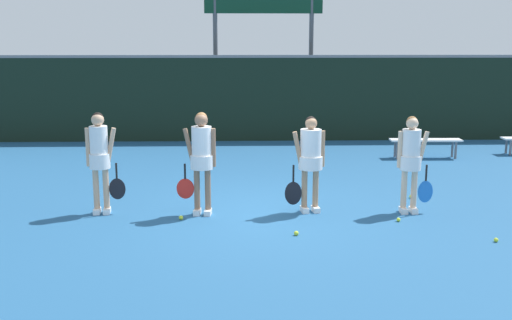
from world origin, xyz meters
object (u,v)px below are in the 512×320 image
(tennis_ball_1, at_px, (181,218))
(tennis_ball_2, at_px, (296,233))
(bench_courtside, at_px, (426,142))
(player_3, at_px, (411,157))
(tennis_ball_3, at_px, (398,220))
(player_0, at_px, (100,155))
(player_1, at_px, (201,154))
(tennis_ball_4, at_px, (496,240))
(tennis_ball_0, at_px, (411,196))
(scoreboard, at_px, (263,6))
(player_2, at_px, (310,156))

(tennis_ball_1, bearing_deg, tennis_ball_2, -25.43)
(bench_courtside, xyz_separation_m, player_3, (-1.78, -4.83, 0.56))
(tennis_ball_3, bearing_deg, player_0, 172.56)
(player_3, distance_m, tennis_ball_3, 1.12)
(player_1, distance_m, tennis_ball_4, 4.77)
(bench_courtside, bearing_deg, tennis_ball_0, -109.32)
(player_1, bearing_deg, tennis_ball_4, -14.74)
(bench_courtside, bearing_deg, tennis_ball_3, -110.09)
(scoreboard, distance_m, player_1, 9.68)
(scoreboard, relative_size, player_0, 2.92)
(tennis_ball_3, distance_m, tennis_ball_4, 1.57)
(scoreboard, xyz_separation_m, tennis_ball_2, (0.07, -10.31, -3.91))
(scoreboard, xyz_separation_m, tennis_ball_0, (2.44, -8.19, -3.91))
(tennis_ball_0, bearing_deg, tennis_ball_4, -78.02)
(player_0, distance_m, player_3, 5.25)
(player_0, height_order, tennis_ball_4, player_0)
(tennis_ball_4, bearing_deg, player_3, 118.39)
(tennis_ball_1, xyz_separation_m, tennis_ball_2, (1.82, -0.87, -0.00))
(player_2, height_order, tennis_ball_1, player_2)
(player_0, relative_size, tennis_ball_4, 26.77)
(bench_courtside, relative_size, tennis_ball_2, 24.95)
(tennis_ball_3, xyz_separation_m, tennis_ball_4, (1.16, -1.05, 0.00))
(player_1, xyz_separation_m, player_3, (3.53, 0.00, -0.06))
(bench_courtside, relative_size, player_1, 1.02)
(tennis_ball_0, height_order, tennis_ball_2, tennis_ball_2)
(player_1, distance_m, tennis_ball_0, 4.09)
(player_1, bearing_deg, tennis_ball_3, -4.23)
(player_0, height_order, player_3, player_0)
(player_0, height_order, tennis_ball_3, player_0)
(player_1, height_order, tennis_ball_2, player_1)
(scoreboard, distance_m, tennis_ball_0, 9.40)
(player_0, bearing_deg, tennis_ball_3, -12.30)
(bench_courtside, height_order, player_1, player_1)
(player_0, height_order, tennis_ball_2, player_0)
(player_0, height_order, player_2, player_0)
(player_2, relative_size, tennis_ball_1, 23.01)
(tennis_ball_0, bearing_deg, scoreboard, 106.59)
(bench_courtside, height_order, player_2, player_2)
(player_2, bearing_deg, player_0, 172.19)
(player_1, xyz_separation_m, tennis_ball_4, (4.39, -1.58, -1.00))
(tennis_ball_0, height_order, tennis_ball_4, tennis_ball_0)
(player_3, height_order, tennis_ball_2, player_3)
(tennis_ball_4, bearing_deg, tennis_ball_2, 172.34)
(tennis_ball_0, height_order, tennis_ball_3, tennis_ball_0)
(player_3, xyz_separation_m, tennis_ball_2, (-2.05, -1.19, -0.94))
(bench_courtside, distance_m, player_0, 8.48)
(tennis_ball_2, distance_m, tennis_ball_4, 2.93)
(tennis_ball_3, bearing_deg, bench_courtside, 68.67)
(player_3, bearing_deg, tennis_ball_0, 71.94)
(tennis_ball_1, bearing_deg, tennis_ball_0, 16.67)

